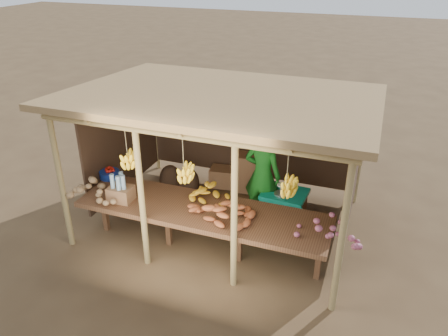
% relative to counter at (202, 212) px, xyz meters
% --- Properties ---
extents(ground, '(60.00, 60.00, 0.00)m').
position_rel_counter_xyz_m(ground, '(-0.00, 0.95, -0.74)').
color(ground, brown).
rests_on(ground, ground).
extents(stall_structure, '(4.70, 3.50, 2.43)m').
position_rel_counter_xyz_m(stall_structure, '(0.03, 0.90, 1.18)').
color(stall_structure, '#A08752').
rests_on(stall_structure, ground).
extents(counter, '(3.90, 1.05, 0.80)m').
position_rel_counter_xyz_m(counter, '(0.00, 0.00, 0.00)').
color(counter, brown).
rests_on(counter, ground).
extents(potato_heap, '(1.19, 0.99, 0.37)m').
position_rel_counter_xyz_m(potato_heap, '(-1.69, -0.22, 0.25)').
color(potato_heap, '#93724C').
rests_on(potato_heap, counter).
extents(sweet_potato_heap, '(1.10, 0.88, 0.36)m').
position_rel_counter_xyz_m(sweet_potato_heap, '(0.34, -0.11, 0.24)').
color(sweet_potato_heap, '#AD562C').
rests_on(sweet_potato_heap, counter).
extents(onion_heap, '(0.94, 0.61, 0.36)m').
position_rel_counter_xyz_m(onion_heap, '(1.90, -0.06, 0.24)').
color(onion_heap, '#A34F64').
rests_on(onion_heap, counter).
extents(banana_pile, '(0.65, 0.50, 0.35)m').
position_rel_counter_xyz_m(banana_pile, '(-0.02, 0.30, 0.23)').
color(banana_pile, yellow).
rests_on(banana_pile, counter).
extents(tomato_basin, '(0.34, 0.34, 0.18)m').
position_rel_counter_xyz_m(tomato_basin, '(-1.90, 0.40, 0.14)').
color(tomato_basin, navy).
rests_on(tomato_basin, counter).
extents(bottle_box, '(0.38, 0.31, 0.47)m').
position_rel_counter_xyz_m(bottle_box, '(-1.29, -0.20, 0.24)').
color(bottle_box, '#8C603E').
rests_on(bottle_box, counter).
extents(vendor, '(0.71, 0.52, 1.79)m').
position_rel_counter_xyz_m(vendor, '(0.60, 1.21, 0.16)').
color(vendor, '#186C1C').
rests_on(vendor, ground).
extents(tarp_crate, '(0.77, 0.68, 0.87)m').
position_rel_counter_xyz_m(tarp_crate, '(1.01, 1.17, -0.38)').
color(tarp_crate, brown).
rests_on(tarp_crate, ground).
extents(carton_stack, '(1.02, 0.41, 0.76)m').
position_rel_counter_xyz_m(carton_stack, '(-0.13, 2.15, -0.40)').
color(carton_stack, '#8C603E').
rests_on(carton_stack, ground).
extents(burlap_sacks, '(0.83, 0.44, 0.59)m').
position_rel_counter_xyz_m(burlap_sacks, '(-1.23, 1.71, -0.48)').
color(burlap_sacks, '#452F20').
rests_on(burlap_sacks, ground).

